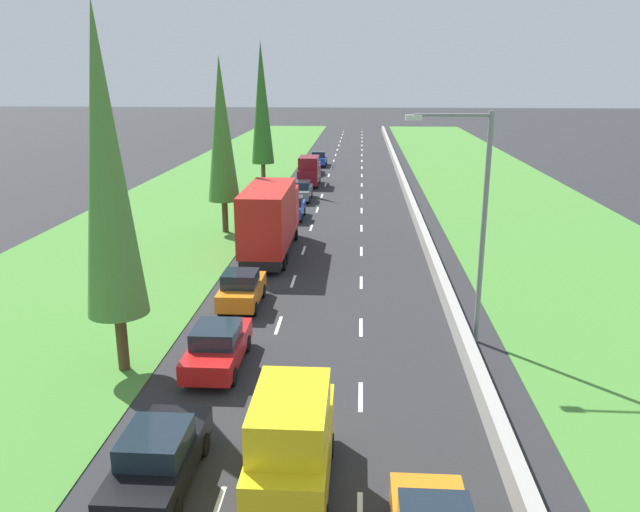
# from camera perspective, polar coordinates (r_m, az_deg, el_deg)

# --- Properties ---
(ground_plane) EXTENTS (300.00, 300.00, 0.00)m
(ground_plane) POSITION_cam_1_polar(r_m,az_deg,el_deg) (64.71, 2.22, 6.85)
(ground_plane) COLOR #28282B
(ground_plane) RESTS_ON ground
(grass_verge_left) EXTENTS (14.00, 140.00, 0.04)m
(grass_verge_left) POSITION_cam_1_polar(r_m,az_deg,el_deg) (66.24, -8.87, 6.90)
(grass_verge_left) COLOR #478433
(grass_verge_left) RESTS_ON ground
(grass_verge_right) EXTENTS (14.00, 140.00, 0.04)m
(grass_verge_right) POSITION_cam_1_polar(r_m,az_deg,el_deg) (65.93, 14.87, 6.52)
(grass_verge_right) COLOR #478433
(grass_verge_right) RESTS_ON ground
(median_barrier) EXTENTS (0.44, 120.00, 0.85)m
(median_barrier) POSITION_cam_1_polar(r_m,az_deg,el_deg) (64.75, 7.31, 7.12)
(median_barrier) COLOR #9E9B93
(median_barrier) RESTS_ON ground
(lane_markings) EXTENTS (3.64, 116.00, 0.01)m
(lane_markings) POSITION_cam_1_polar(r_m,az_deg,el_deg) (64.71, 2.22, 6.86)
(lane_markings) COLOR white
(lane_markings) RESTS_ON ground
(black_sedan_left_lane) EXTENTS (1.82, 4.50, 1.64)m
(black_sedan_left_lane) POSITION_cam_1_polar(r_m,az_deg,el_deg) (17.50, -14.35, -17.18)
(black_sedan_left_lane) COLOR black
(black_sedan_left_lane) RESTS_ON ground
(red_sedan_left_lane) EXTENTS (1.82, 4.50, 1.64)m
(red_sedan_left_lane) POSITION_cam_1_polar(r_m,az_deg,el_deg) (23.38, -9.21, -8.03)
(red_sedan_left_lane) COLOR red
(red_sedan_left_lane) RESTS_ON ground
(orange_hatchback_left_lane) EXTENTS (1.74, 3.90, 1.72)m
(orange_hatchback_left_lane) POSITION_cam_1_polar(r_m,az_deg,el_deg) (29.16, -7.07, -2.96)
(orange_hatchback_left_lane) COLOR orange
(orange_hatchback_left_lane) RESTS_ON ground
(red_box_truck_left_lane) EXTENTS (2.46, 9.40, 4.18)m
(red_box_truck_left_lane) POSITION_cam_1_polar(r_m,az_deg,el_deg) (37.09, -4.48, 3.38)
(red_box_truck_left_lane) COLOR black
(red_box_truck_left_lane) RESTS_ON ground
(blue_hatchback_left_lane) EXTENTS (1.74, 3.90, 1.72)m
(blue_hatchback_left_lane) POSITION_cam_1_polar(r_m,az_deg,el_deg) (46.88, -2.54, 4.38)
(blue_hatchback_left_lane) COLOR #1E47B7
(blue_hatchback_left_lane) RESTS_ON ground
(grey_sedan_left_lane) EXTENTS (1.82, 4.50, 1.64)m
(grey_sedan_left_lane) POSITION_cam_1_polar(r_m,az_deg,el_deg) (53.93, -1.78, 5.89)
(grey_sedan_left_lane) COLOR slate
(grey_sedan_left_lane) RESTS_ON ground
(maroon_van_left_lane) EXTENTS (1.96, 4.90, 2.82)m
(maroon_van_left_lane) POSITION_cam_1_polar(r_m,az_deg,el_deg) (61.08, -0.99, 7.65)
(maroon_van_left_lane) COLOR maroon
(maroon_van_left_lane) RESTS_ON ground
(grey_sedan_left_lane_eighth) EXTENTS (1.82, 4.50, 1.64)m
(grey_sedan_left_lane_eighth) POSITION_cam_1_polar(r_m,az_deg,el_deg) (68.83, -0.83, 8.09)
(grey_sedan_left_lane_eighth) COLOR slate
(grey_sedan_left_lane_eighth) RESTS_ON ground
(blue_hatchback_left_lane_ninth) EXTENTS (1.74, 3.90, 1.72)m
(blue_hatchback_left_lane_ninth) POSITION_cam_1_polar(r_m,az_deg,el_deg) (74.80, -0.09, 8.75)
(blue_hatchback_left_lane_ninth) COLOR #1E47B7
(blue_hatchback_left_lane_ninth) RESTS_ON ground
(yellow_van_centre_lane) EXTENTS (1.96, 4.90, 2.82)m
(yellow_van_centre_lane) POSITION_cam_1_polar(r_m,az_deg,el_deg) (16.52, -2.54, -16.40)
(yellow_van_centre_lane) COLOR yellow
(yellow_van_centre_lane) RESTS_ON ground
(poplar_tree_nearest) EXTENTS (2.12, 2.12, 12.62)m
(poplar_tree_nearest) POSITION_cam_1_polar(r_m,az_deg,el_deg) (22.19, -18.73, 7.69)
(poplar_tree_nearest) COLOR #4C3823
(poplar_tree_nearest) RESTS_ON ground
(poplar_tree_second) EXTENTS (2.09, 2.09, 11.50)m
(poplar_tree_second) POSITION_cam_1_polar(r_m,az_deg,el_deg) (42.25, -8.86, 11.11)
(poplar_tree_second) COLOR #4C3823
(poplar_tree_second) RESTS_ON ground
(poplar_tree_third) EXTENTS (2.13, 2.13, 13.34)m
(poplar_tree_third) POSITION_cam_1_polar(r_m,az_deg,el_deg) (60.54, -5.28, 13.52)
(poplar_tree_third) COLOR #4C3823
(poplar_tree_third) RESTS_ON ground
(street_light_mast) EXTENTS (3.20, 0.28, 9.00)m
(street_light_mast) POSITION_cam_1_polar(r_m,az_deg,el_deg) (24.64, 13.81, 3.79)
(street_light_mast) COLOR gray
(street_light_mast) RESTS_ON ground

